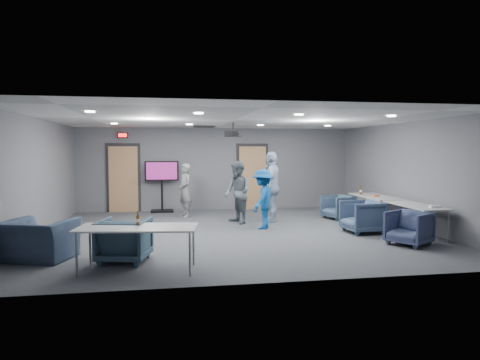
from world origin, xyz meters
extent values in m
plane|color=#36393D|center=(0.00, 0.00, 0.00)|extent=(9.00, 9.00, 0.00)
plane|color=white|center=(0.00, 0.00, 2.70)|extent=(9.00, 9.00, 0.00)
cube|color=slate|center=(0.00, 4.00, 1.35)|extent=(9.00, 0.02, 2.70)
cube|color=slate|center=(0.00, -4.00, 1.35)|extent=(9.00, 0.02, 2.70)
cube|color=slate|center=(-4.50, 0.00, 1.35)|extent=(0.02, 8.00, 2.70)
cube|color=slate|center=(4.50, 0.00, 1.35)|extent=(0.02, 8.00, 2.70)
cube|color=black|center=(-3.00, 3.97, 1.08)|extent=(1.06, 0.06, 2.24)
cube|color=tan|center=(-3.00, 3.93, 1.05)|extent=(0.90, 0.05, 2.10)
cylinder|color=gray|center=(-2.65, 3.88, 1.00)|extent=(0.04, 0.10, 0.04)
cube|color=black|center=(1.20, 3.97, 1.08)|extent=(1.06, 0.06, 2.24)
cube|color=tan|center=(1.20, 3.93, 1.05)|extent=(0.90, 0.05, 2.10)
cylinder|color=gray|center=(1.55, 3.88, 1.00)|extent=(0.04, 0.10, 0.04)
cube|color=black|center=(-3.00, 3.94, 2.45)|extent=(0.32, 0.06, 0.16)
cube|color=#FF0C0C|center=(-3.00, 3.90, 2.45)|extent=(0.26, 0.02, 0.11)
cube|color=black|center=(-0.50, 2.80, 2.69)|extent=(0.60, 0.60, 0.03)
cylinder|color=white|center=(-3.00, -1.80, 2.69)|extent=(0.18, 0.18, 0.02)
cylinder|color=white|center=(-3.00, 1.80, 2.69)|extent=(0.18, 0.18, 0.02)
cylinder|color=white|center=(-1.00, -1.80, 2.69)|extent=(0.18, 0.18, 0.02)
cylinder|color=white|center=(-1.00, 1.80, 2.69)|extent=(0.18, 0.18, 0.02)
cylinder|color=white|center=(1.00, -1.80, 2.69)|extent=(0.18, 0.18, 0.02)
cylinder|color=white|center=(1.00, 1.80, 2.69)|extent=(0.18, 0.18, 0.02)
cylinder|color=white|center=(3.00, -1.80, 2.69)|extent=(0.18, 0.18, 0.02)
cylinder|color=white|center=(3.00, 1.80, 2.69)|extent=(0.18, 0.18, 0.02)
imported|color=gray|center=(-1.10, 2.60, 0.79)|extent=(0.56, 0.68, 1.58)
imported|color=slate|center=(0.25, 1.21, 0.84)|extent=(0.87, 0.98, 1.69)
imported|color=#A5BAD4|center=(1.22, 1.32, 0.97)|extent=(0.88, 1.23, 1.94)
imported|color=#164E92|center=(0.75, 0.35, 0.75)|extent=(0.98, 1.12, 1.50)
imported|color=#3B4F66|center=(3.23, 1.51, 0.34)|extent=(0.93, 0.92, 0.68)
imported|color=#3C4D68|center=(2.99, -0.58, 0.39)|extent=(0.91, 0.89, 0.78)
imported|color=#384160|center=(3.35, -1.99, 0.36)|extent=(1.07, 1.06, 0.71)
imported|color=#3A5265|center=(-2.37, -2.38, 0.39)|extent=(1.00, 1.02, 0.78)
imported|color=#34425A|center=(-3.90, -2.00, 0.36)|extent=(1.38, 1.29, 0.73)
cube|color=#AFB2B4|center=(4.00, 0.72, 0.71)|extent=(0.79, 1.90, 0.03)
cylinder|color=gray|center=(3.69, 1.59, 0.35)|extent=(0.04, 0.04, 0.70)
cylinder|color=gray|center=(3.69, -0.15, 0.35)|extent=(0.04, 0.04, 0.70)
cylinder|color=gray|center=(4.31, 1.59, 0.35)|extent=(0.04, 0.04, 0.70)
cylinder|color=gray|center=(4.31, -0.15, 0.35)|extent=(0.04, 0.04, 0.70)
cube|color=#AFB2B4|center=(4.00, -1.18, 0.71)|extent=(0.72, 1.72, 0.03)
cylinder|color=gray|center=(3.72, -0.40, 0.35)|extent=(0.04, 0.04, 0.70)
cylinder|color=gray|center=(3.72, -1.96, 0.35)|extent=(0.04, 0.04, 0.70)
cylinder|color=gray|center=(4.28, -0.40, 0.35)|extent=(0.04, 0.04, 0.70)
cylinder|color=gray|center=(4.28, -1.96, 0.35)|extent=(0.04, 0.04, 0.70)
cube|color=#AFB2B4|center=(-2.10, -3.00, 0.71)|extent=(2.02, 1.08, 0.03)
cylinder|color=gray|center=(-1.18, -2.81, 0.35)|extent=(0.04, 0.04, 0.70)
cylinder|color=gray|center=(-2.93, -2.55, 0.35)|extent=(0.04, 0.04, 0.70)
cylinder|color=gray|center=(-1.27, -3.45, 0.35)|extent=(0.04, 0.04, 0.70)
cylinder|color=gray|center=(-3.02, -3.19, 0.35)|extent=(0.04, 0.04, 0.70)
cylinder|color=#57350F|center=(-2.10, -2.86, 0.81)|extent=(0.06, 0.06, 0.16)
cylinder|color=#57350F|center=(-2.10, -2.86, 0.93)|extent=(0.02, 0.02, 0.07)
cylinder|color=beige|center=(-2.10, -2.86, 0.81)|extent=(0.06, 0.06, 0.05)
cylinder|color=#57350F|center=(3.79, 1.21, 0.82)|extent=(0.07, 0.07, 0.19)
cylinder|color=#57350F|center=(3.79, 1.21, 0.96)|extent=(0.03, 0.03, 0.08)
cylinder|color=beige|center=(3.79, 1.21, 0.82)|extent=(0.07, 0.07, 0.06)
cube|color=#E26738|center=(3.94, 0.64, 0.75)|extent=(0.21, 0.17, 0.04)
cube|color=silver|center=(4.14, -1.69, 0.76)|extent=(0.26, 0.20, 0.05)
cube|color=black|center=(-1.79, 3.75, 0.03)|extent=(0.71, 0.51, 0.06)
cylinder|color=black|center=(-1.79, 3.75, 0.66)|extent=(0.06, 0.06, 1.22)
cube|color=black|center=(-1.79, 3.75, 1.32)|extent=(1.07, 0.07, 0.63)
cube|color=#6F185A|center=(-1.79, 3.70, 1.32)|extent=(0.96, 0.01, 0.55)
cylinder|color=black|center=(0.08, 0.87, 2.58)|extent=(0.04, 0.04, 0.22)
cube|color=black|center=(0.08, 0.87, 2.40)|extent=(0.48, 0.45, 0.15)
cylinder|color=black|center=(0.08, 0.69, 2.40)|extent=(0.08, 0.06, 0.08)
camera|label=1|loc=(-1.59, -10.09, 1.98)|focal=32.00mm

